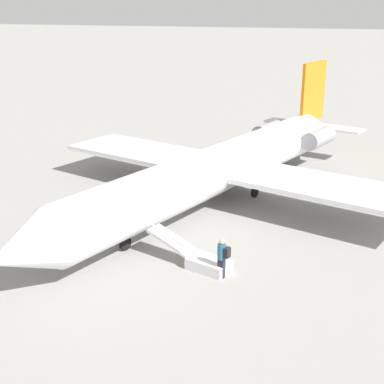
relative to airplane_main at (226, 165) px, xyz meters
The scene contains 4 objects.
ground_plane 2.31m from the airplane_main, 11.38° to the right, with size 600.00×600.00×0.00m, color gray.
airplane_main is the anchor object (origin of this frame).
boarding_stairs 9.07m from the airplane_main, 14.41° to the left, with size 1.77×4.14×1.73m.
passenger 9.78m from the airplane_main, 20.32° to the left, with size 0.39×0.56×1.74m.
Camera 1 is at (26.82, 10.64, 10.59)m, focal length 50.00 mm.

